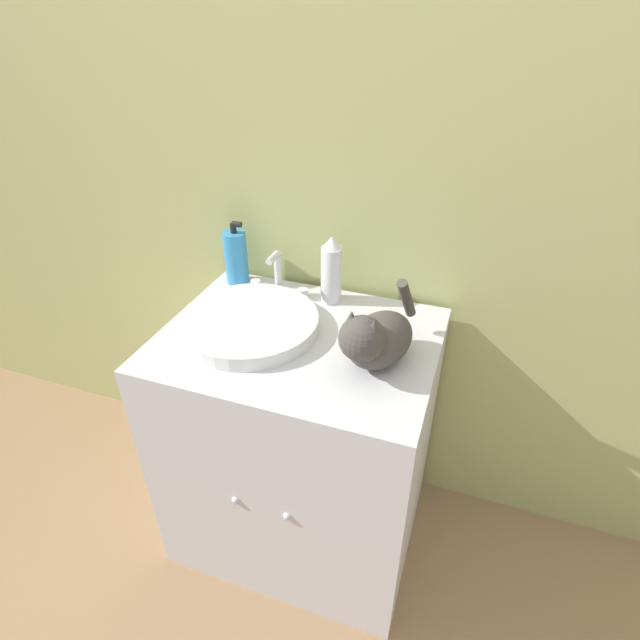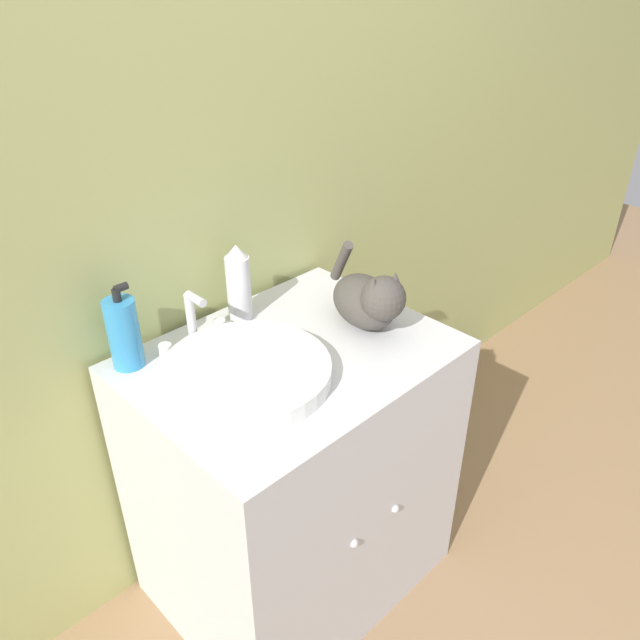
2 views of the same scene
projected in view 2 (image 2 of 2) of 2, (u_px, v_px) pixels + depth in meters
ground_plane at (368, 634)px, 1.79m from camera, size 8.00×8.00×0.00m
wall_back at (194, 157)px, 1.54m from camera, size 6.00×0.05×2.50m
vanity_cabinet at (295, 475)px, 1.76m from camera, size 0.78×0.61×0.83m
sink_basin at (246, 372)px, 1.44m from camera, size 0.40×0.40×0.04m
faucet at (193, 324)px, 1.55m from camera, size 0.20×0.08×0.15m
cat at (369, 300)px, 1.62m from camera, size 0.20×0.33×0.20m
soap_bottle at (124, 333)px, 1.46m from camera, size 0.08×0.08×0.21m
spray_bottle at (238, 283)px, 1.65m from camera, size 0.07×0.07×0.21m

